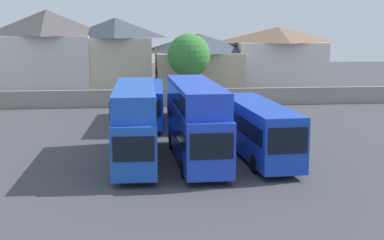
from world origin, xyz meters
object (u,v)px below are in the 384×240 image
(bus_4, at_px, (148,101))
(tree_left_of_lot, at_px, (189,56))
(bus_3, at_px, (258,127))
(house_terrace_far_right, at_px, (278,60))
(bus_5, at_px, (197,100))
(bus_1, at_px, (135,120))
(house_terrace_left, at_px, (47,53))
(house_terrace_centre, at_px, (116,57))
(house_terrace_right, at_px, (198,64))
(bus_2, at_px, (196,117))

(bus_4, relative_size, tree_left_of_lot, 1.59)
(bus_4, bearing_deg, bus_3, 28.90)
(house_terrace_far_right, bearing_deg, bus_5, -122.17)
(bus_1, relative_size, house_terrace_far_right, 1.07)
(bus_3, relative_size, house_terrace_left, 1.12)
(bus_3, xyz_separation_m, house_terrace_far_right, (10.03, 33.10, 2.15))
(bus_1, distance_m, bus_4, 13.74)
(tree_left_of_lot, bearing_deg, bus_1, -103.11)
(bus_5, relative_size, house_terrace_centre, 1.21)
(house_terrace_left, bearing_deg, bus_3, -61.05)
(house_terrace_left, bearing_deg, bus_1, -72.94)
(house_terrace_right, relative_size, house_terrace_far_right, 0.95)
(house_terrace_far_right, xyz_separation_m, tree_left_of_lot, (-11.77, -7.26, 0.98))
(house_terrace_left, bearing_deg, bus_5, -50.23)
(bus_5, xyz_separation_m, house_terrace_right, (2.34, 18.63, 1.84))
(bus_2, xyz_separation_m, house_terrace_left, (-13.57, 32.09, 2.40))
(house_terrace_left, bearing_deg, tree_left_of_lot, -20.67)
(house_terrace_left, xyz_separation_m, house_terrace_far_right, (27.64, 1.28, -1.00))
(bus_4, distance_m, house_terrace_right, 19.80)
(bus_1, relative_size, bus_5, 1.06)
(house_terrace_left, height_order, house_terrace_right, house_terrace_left)
(bus_5, relative_size, house_terrace_left, 1.08)
(bus_1, bearing_deg, house_terrace_centre, -175.20)
(house_terrace_right, bearing_deg, tree_left_of_lot, -105.72)
(bus_1, relative_size, house_terrace_centre, 1.28)
(bus_1, bearing_deg, bus_5, 159.35)
(bus_2, xyz_separation_m, house_terrace_centre, (-5.75, 32.17, 1.94))
(bus_1, height_order, house_terrace_far_right, house_terrace_far_right)
(bus_5, height_order, house_terrace_far_right, house_terrace_far_right)
(bus_3, height_order, house_terrace_centre, house_terrace_centre)
(bus_2, relative_size, house_terrace_left, 1.16)
(house_terrace_left, bearing_deg, bus_4, -58.97)
(bus_1, relative_size, tree_left_of_lot, 1.58)
(bus_1, height_order, bus_2, bus_2)
(house_terrace_centre, distance_m, house_terrace_far_right, 19.85)
(bus_3, bearing_deg, bus_4, -157.11)
(house_terrace_left, relative_size, tree_left_of_lot, 1.39)
(bus_2, height_order, house_terrace_left, house_terrace_left)
(bus_3, xyz_separation_m, bus_5, (-2.32, 13.45, -0.09))
(house_terrace_far_right, relative_size, tree_left_of_lot, 1.48)
(house_terrace_far_right, distance_m, tree_left_of_lot, 13.87)
(house_terrace_right, bearing_deg, house_terrace_far_right, 5.75)
(bus_3, bearing_deg, house_terrace_right, 176.86)
(bus_2, height_order, house_terrace_far_right, house_terrace_far_right)
(bus_4, distance_m, house_terrace_far_right, 25.78)
(bus_3, distance_m, tree_left_of_lot, 26.08)
(house_terrace_far_right, bearing_deg, house_terrace_centre, -176.55)
(house_terrace_left, xyz_separation_m, house_terrace_right, (17.62, 0.27, -1.40))
(bus_1, distance_m, house_terrace_right, 33.19)
(house_terrace_centre, relative_size, tree_left_of_lot, 1.23)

